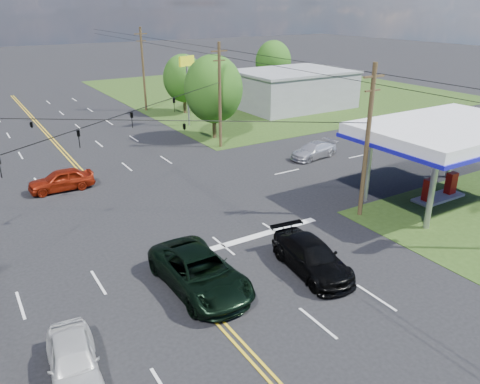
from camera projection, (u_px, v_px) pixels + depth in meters
ground at (116, 210)px, 30.68m from camera, size 280.00×280.00×0.00m
grass_ne at (270, 90)px, 73.00m from camera, size 46.00×48.00×0.03m
stop_bar at (246, 239)px, 26.82m from camera, size 10.00×0.50×0.02m
retail_ne at (293, 90)px, 60.28m from camera, size 14.00×10.00×4.40m
gas_canopy at (449, 133)px, 30.57m from camera, size 12.20×8.20×5.35m
pole_se at (367, 141)px, 28.11m from camera, size 1.60×0.28×9.50m
pole_ne at (220, 94)px, 42.28m from camera, size 1.60×0.28×9.50m
pole_right_far at (143, 69)px, 57.15m from camera, size 1.60×0.28×10.00m
span_wire_signals at (107, 120)px, 28.43m from camera, size 26.00×18.00×1.13m
power_lines at (112, 81)px, 25.88m from camera, size 26.04×100.00×0.64m
tree_right_a at (213, 89)px, 45.15m from camera, size 5.70×5.70×8.18m
tree_right_b at (184, 78)px, 56.07m from camera, size 4.94×4.94×7.09m
tree_far_r at (273, 62)px, 69.23m from camera, size 5.32×5.32×7.63m
pickup_dkgreen at (200, 272)px, 21.91m from camera, size 3.06×6.43×1.77m
suv_black at (312, 257)px, 23.41m from camera, size 2.89×5.70×1.59m
pickup_white at (73, 361)px, 16.68m from camera, size 2.24×4.47×1.46m
sedan_red at (61, 180)px, 33.65m from camera, size 4.58×1.95×1.54m
sedan_far at (314, 150)px, 40.73m from camera, size 4.86×2.49×1.35m
polesign_ne at (187, 72)px, 49.59m from camera, size 2.03×0.96×7.54m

